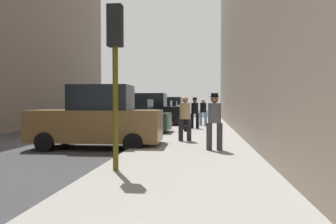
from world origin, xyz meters
name	(u,v)px	position (x,y,z in m)	size (l,w,h in m)	color
ground_plane	(42,144)	(0.00, 0.00, 0.00)	(120.00, 120.00, 0.00)	#38383A
sidewalk	(193,144)	(6.00, 0.00, 0.07)	(4.00, 40.00, 0.15)	gray
parked_bronze_suv	(98,119)	(2.65, -1.03, 1.03)	(4.65, 2.15, 2.25)	brown
parked_dark_green_sedan	(129,118)	(2.65, 3.91, 0.85)	(4.24, 2.14, 1.79)	#193828
parked_black_suv	(148,111)	(2.65, 9.37, 1.03)	(4.65, 2.17, 2.25)	black
parked_blue_sedan	(158,112)	(2.65, 14.18, 0.85)	(4.21, 2.08, 1.79)	navy
parked_gray_coupe	(166,110)	(2.65, 19.52, 0.85)	(4.25, 2.15, 1.79)	slate
parked_white_van	(171,108)	(2.65, 24.66, 1.03)	(4.65, 2.17, 2.25)	silver
fire_hydrant	(169,123)	(4.45, 5.95, 0.50)	(0.42, 0.22, 0.70)	red
traffic_light	(115,51)	(4.50, -5.36, 2.76)	(0.32, 0.32, 3.60)	#514C0F
pedestrian_with_fedora	(195,111)	(5.88, 6.44, 1.14)	(0.53, 0.50, 1.78)	black
pedestrian_with_beanie	(214,119)	(6.74, -2.08, 1.14)	(0.50, 0.40, 1.78)	#333338
pedestrian_in_tan_coat	(185,116)	(5.68, 0.29, 1.10)	(0.52, 0.45, 1.71)	black
pedestrian_in_jeans	(203,111)	(6.36, 8.82, 1.10)	(0.52, 0.45, 1.71)	#728CB2
rolling_suitcase	(186,123)	(5.41, 5.80, 0.49)	(0.45, 0.62, 1.04)	black
duffel_bag	(187,128)	(5.55, 4.58, 0.29)	(0.32, 0.44, 0.28)	black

